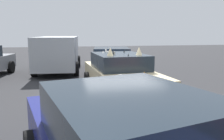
{
  "coord_description": "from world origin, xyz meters",
  "views": [
    {
      "loc": [
        -7.44,
        1.92,
        2.13
      ],
      "look_at": [
        0.0,
        0.3,
        0.9
      ],
      "focal_mm": 36.66,
      "sensor_mm": 36.0,
      "label": 1
    }
  ],
  "objects": [
    {
      "name": "ground_plane",
      "position": [
        0.0,
        0.0,
        0.0
      ],
      "size": [
        60.0,
        60.0,
        0.0
      ],
      "primitive_type": "plane",
      "color": "#2D2D30"
    },
    {
      "name": "parked_sedan_behind_right",
      "position": [
        3.11,
        -0.34,
        0.74
      ],
      "size": [
        4.18,
        2.51,
        1.46
      ],
      "rotation": [
        0.0,
        0.0,
        -0.18
      ],
      "color": "navy",
      "rests_on": "ground"
    },
    {
      "name": "parked_van_row_back_far",
      "position": [
        5.73,
        2.13,
        1.1
      ],
      "size": [
        5.34,
        2.69,
        1.93
      ],
      "rotation": [
        0.0,
        0.0,
        3.04
      ],
      "color": "#9EA3A8",
      "rests_on": "ground"
    },
    {
      "name": "art_car_decorated",
      "position": [
        0.03,
        0.0,
        0.72
      ],
      "size": [
        4.75,
        2.19,
        1.69
      ],
      "rotation": [
        0.0,
        0.0,
        3.19
      ],
      "color": "beige",
      "rests_on": "ground"
    }
  ]
}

